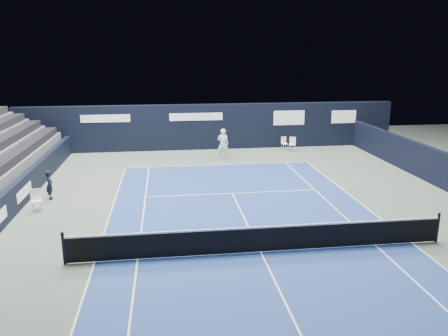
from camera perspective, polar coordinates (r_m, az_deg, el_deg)
The scene contains 12 objects.
ground at distance 16.91m, azimuth 3.36°, elevation -7.99°, with size 48.00×48.00×0.00m, color #4C5A51.
court_surface at distance 15.13m, azimuth 4.82°, elevation -10.89°, with size 10.97×23.77×0.01m, color navy.
enclosure_wall_right at distance 24.23m, azimuth 26.62°, elevation -0.22°, with size 0.30×22.00×1.80m, color black.
folding_chair_back_a at distance 30.60m, azimuth 7.83°, elevation 3.53°, with size 0.47×0.49×0.88m.
folding_chair_back_b at distance 30.23m, azimuth 8.93°, elevation 3.25°, with size 0.52×0.51×0.94m.
line_judge_chair at distance 20.29m, azimuth -23.35°, elevation -3.67°, with size 0.53×0.52×0.93m.
line_judge at distance 21.53m, azimuth -21.83°, elevation -2.05°, with size 0.50×0.33×1.36m, color black.
court_markings at distance 15.13m, azimuth 4.82°, elevation -10.87°, with size 11.03×23.83×0.00m.
tennis_net at distance 14.92m, azimuth 4.86°, elevation -9.15°, with size 12.90×0.10×1.10m.
back_sponsor_wall at distance 30.35m, azimuth -1.78°, elevation 5.43°, with size 26.00×0.63×3.10m.
side_barrier_left at distance 21.17m, azimuth -25.08°, elevation -2.92°, with size 0.33×22.00×1.20m.
tennis_player at distance 27.54m, azimuth -0.14°, elevation 3.19°, with size 0.79×0.92×1.92m.
Camera 1 is at (-3.04, -13.27, 6.60)m, focal length 35.00 mm.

